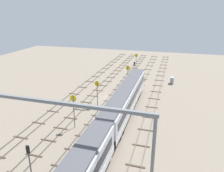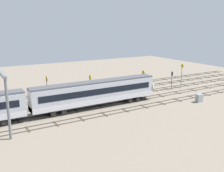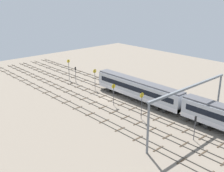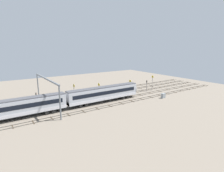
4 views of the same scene
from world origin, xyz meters
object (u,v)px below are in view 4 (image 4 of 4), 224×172
(signal_light_trackside_approach, at_px, (147,84))
(signal_light_trackside_departure, at_px, (36,98))
(speed_sign_far_trackside, at_px, (99,88))
(speed_sign_distant_end, at_px, (152,81))
(overhead_gantry, at_px, (47,85))
(relay_cabinet, at_px, (163,96))
(train, at_px, (68,100))
(speed_sign_near_foreground, at_px, (130,85))
(speed_sign_mid_trackside, at_px, (74,90))

(signal_light_trackside_approach, height_order, signal_light_trackside_departure, signal_light_trackside_departure)
(speed_sign_far_trackside, xyz_separation_m, signal_light_trackside_approach, (19.39, -3.39, -0.42))
(speed_sign_distant_end, bearing_deg, signal_light_trackside_departure, 175.29)
(overhead_gantry, bearing_deg, speed_sign_distant_end, -2.40)
(overhead_gantry, bearing_deg, relay_cabinet, -18.50)
(signal_light_trackside_departure, height_order, relay_cabinet, signal_light_trackside_departure)
(overhead_gantry, bearing_deg, signal_light_trackside_departure, 144.86)
(train, distance_m, signal_light_trackside_departure, 9.28)
(train, relative_size, speed_sign_near_foreground, 9.30)
(speed_sign_far_trackside, relative_size, signal_light_trackside_approach, 1.13)
(speed_sign_far_trackside, bearing_deg, speed_sign_mid_trackside, 175.91)
(speed_sign_far_trackside, xyz_separation_m, signal_light_trackside_departure, (-20.33, 0.24, -0.41))
(speed_sign_mid_trackside, bearing_deg, signal_light_trackside_departure, -178.08)
(train, relative_size, speed_sign_far_trackside, 10.23)
(speed_sign_mid_trackside, xyz_separation_m, signal_light_trackside_departure, (-11.55, -0.39, -0.76))
(speed_sign_mid_trackside, relative_size, speed_sign_distant_end, 0.92)
(train, height_order, signal_light_trackside_approach, train)
(signal_light_trackside_approach, bearing_deg, speed_sign_near_foreground, -179.30)
(speed_sign_near_foreground, xyz_separation_m, relay_cabinet, (6.46, -9.86, -2.77))
(speed_sign_near_foreground, height_order, signal_light_trackside_departure, speed_sign_near_foreground)
(train, height_order, speed_sign_distant_end, speed_sign_distant_end)
(signal_light_trackside_departure, relative_size, relay_cabinet, 2.73)
(overhead_gantry, distance_m, signal_light_trackside_departure, 4.94)
(speed_sign_near_foreground, relative_size, relay_cabinet, 3.37)
(speed_sign_near_foreground, bearing_deg, overhead_gantry, 176.23)
(overhead_gantry, distance_m, speed_sign_distant_end, 40.37)
(relay_cabinet, bearing_deg, speed_sign_near_foreground, 123.22)
(signal_light_trackside_departure, bearing_deg, speed_sign_distant_end, -4.71)
(speed_sign_distant_end, relative_size, relay_cabinet, 3.69)
(speed_sign_distant_end, bearing_deg, speed_sign_mid_trackside, 172.86)
(signal_light_trackside_approach, bearing_deg, speed_sign_mid_trackside, 171.88)
(overhead_gantry, xyz_separation_m, speed_sign_far_trackside, (17.70, 1.61, -3.35))
(speed_sign_near_foreground, bearing_deg, relay_cabinet, -56.78)
(train, height_order, speed_sign_mid_trackside, speed_sign_mid_trackside)
(signal_light_trackside_approach, xyz_separation_m, relay_cabinet, (-2.01, -9.96, -2.06))
(train, bearing_deg, overhead_gantry, 135.04)
(overhead_gantry, height_order, speed_sign_near_foreground, overhead_gantry)
(train, distance_m, signal_light_trackside_approach, 32.88)
(speed_sign_far_trackside, relative_size, speed_sign_distant_end, 0.83)
(speed_sign_mid_trackside, height_order, relay_cabinet, speed_sign_mid_trackside)
(train, xyz_separation_m, speed_sign_far_trackside, (13.39, 5.92, 0.63))
(signal_light_trackside_approach, distance_m, signal_light_trackside_departure, 39.88)
(speed_sign_distant_end, bearing_deg, speed_sign_near_foreground, -179.02)
(relay_cabinet, bearing_deg, speed_sign_mid_trackside, 151.88)
(speed_sign_distant_end, height_order, relay_cabinet, speed_sign_distant_end)
(train, height_order, speed_sign_far_trackside, train)
(train, height_order, speed_sign_near_foreground, speed_sign_near_foreground)
(relay_cabinet, bearing_deg, speed_sign_distant_end, 62.87)
(speed_sign_distant_end, distance_m, relay_cabinet, 11.69)
(speed_sign_distant_end, height_order, signal_light_trackside_approach, speed_sign_distant_end)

